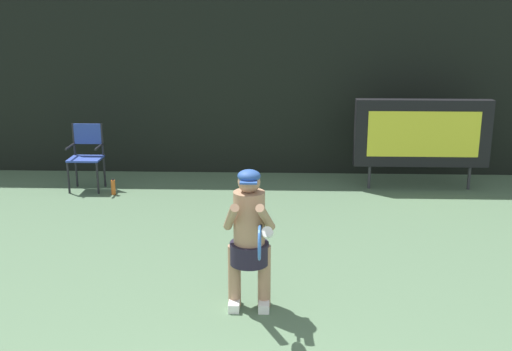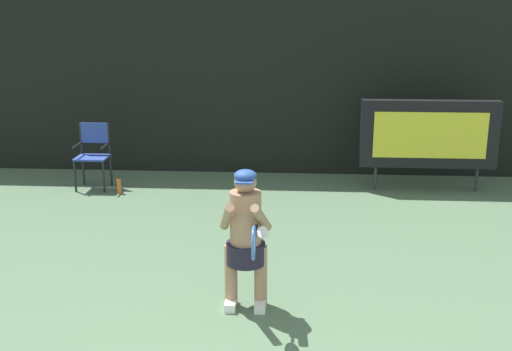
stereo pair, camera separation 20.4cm
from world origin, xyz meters
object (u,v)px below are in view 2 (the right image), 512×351
(umpire_chair, at_px, (93,152))
(tennis_racket, at_px, (254,242))
(scoreboard, at_px, (429,134))
(tennis_player, at_px, (246,235))
(water_bottle, at_px, (119,186))

(umpire_chair, bearing_deg, tennis_racket, -56.86)
(scoreboard, relative_size, umpire_chair, 2.04)
(scoreboard, height_order, umpire_chair, scoreboard)
(scoreboard, height_order, tennis_racket, scoreboard)
(tennis_player, bearing_deg, umpire_chair, 125.30)
(scoreboard, relative_size, tennis_racket, 3.65)
(umpire_chair, relative_size, water_bottle, 4.08)
(umpire_chair, height_order, tennis_racket, umpire_chair)
(tennis_racket, bearing_deg, water_bottle, 128.91)
(umpire_chair, height_order, tennis_player, tennis_player)
(tennis_player, bearing_deg, tennis_racket, -77.31)
(scoreboard, bearing_deg, umpire_chair, -177.95)
(water_bottle, relative_size, tennis_racket, 0.44)
(umpire_chair, distance_m, tennis_player, 4.98)
(scoreboard, xyz_separation_m, water_bottle, (-5.01, -0.50, -0.82))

